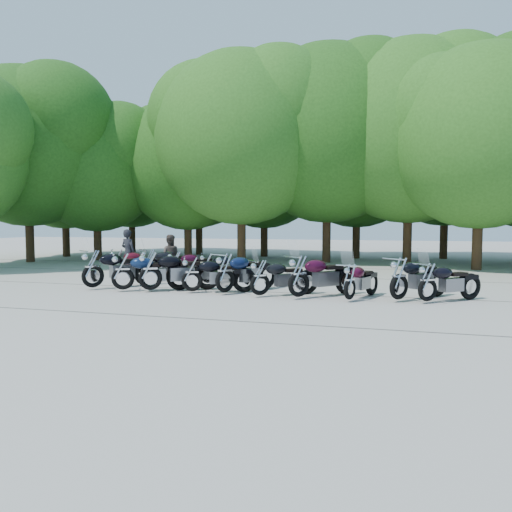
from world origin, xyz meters
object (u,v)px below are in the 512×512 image
(motorcycle_1, at_px, (123,270))
(motorcycle_7, at_px, (350,280))
(motorcycle_5, at_px, (260,276))
(motorcycle_8, at_px, (399,277))
(motorcycle_3, at_px, (192,273))
(rider_0, at_px, (128,253))
(rider_1, at_px, (170,257))
(motorcycle_12, at_px, (176,265))
(motorcycle_10, at_px, (118,262))
(motorcycle_11, at_px, (149,263))
(motorcycle_13, at_px, (208,266))
(motorcycle_0, at_px, (93,267))
(motorcycle_4, at_px, (225,271))
(motorcycle_9, at_px, (428,281))
(motorcycle_6, at_px, (299,275))
(motorcycle_2, at_px, (150,269))

(motorcycle_1, bearing_deg, motorcycle_7, -117.27)
(motorcycle_5, bearing_deg, motorcycle_8, -126.61)
(motorcycle_3, height_order, motorcycle_5, motorcycle_3)
(motorcycle_8, bearing_deg, motorcycle_5, 42.12)
(rider_0, bearing_deg, rider_1, -169.92)
(motorcycle_3, relative_size, motorcycle_7, 1.07)
(motorcycle_3, xyz_separation_m, motorcycle_5, (2.18, -0.22, -0.01))
(motorcycle_12, distance_m, rider_1, 1.22)
(motorcycle_10, bearing_deg, motorcycle_11, -122.91)
(motorcycle_13, height_order, rider_1, rider_1)
(motorcycle_13, xyz_separation_m, rider_1, (-1.81, 0.68, 0.24))
(motorcycle_8, bearing_deg, motorcycle_10, 23.55)
(motorcycle_8, relative_size, motorcycle_12, 1.10)
(motorcycle_1, bearing_deg, motorcycle_5, -116.36)
(motorcycle_0, distance_m, motorcycle_4, 4.38)
(motorcycle_9, bearing_deg, motorcycle_13, 28.49)
(motorcycle_0, xyz_separation_m, motorcycle_11, (0.56, 2.67, -0.05))
(motorcycle_3, relative_size, motorcycle_6, 0.90)
(motorcycle_1, xyz_separation_m, motorcycle_6, (5.49, 0.03, 0.02))
(motorcycle_5, xyz_separation_m, motorcycle_10, (-6.37, 2.96, 0.02))
(motorcycle_5, relative_size, motorcycle_10, 0.97)
(motorcycle_6, bearing_deg, motorcycle_9, -133.96)
(motorcycle_1, relative_size, motorcycle_6, 0.98)
(rider_1, bearing_deg, motorcycle_13, 140.92)
(motorcycle_8, xyz_separation_m, rider_1, (-8.36, 3.38, 0.15))
(motorcycle_6, bearing_deg, motorcycle_10, 20.41)
(motorcycle_5, bearing_deg, motorcycle_11, 20.74)
(rider_0, bearing_deg, motorcycle_9, 177.19)
(motorcycle_12, height_order, rider_0, rider_0)
(motorcycle_3, distance_m, motorcycle_10, 5.00)
(motorcycle_10, height_order, motorcycle_13, motorcycle_10)
(motorcycle_12, bearing_deg, motorcycle_11, 42.21)
(motorcycle_8, relative_size, rider_0, 1.30)
(motorcycle_1, xyz_separation_m, motorcycle_5, (4.35, 0.07, -0.07))
(motorcycle_8, bearing_deg, motorcycle_6, 44.55)
(motorcycle_12, bearing_deg, motorcycle_13, -117.72)
(motorcycle_1, height_order, rider_1, rider_1)
(motorcycle_4, distance_m, motorcycle_13, 3.16)
(motorcycle_2, height_order, motorcycle_3, motorcycle_2)
(motorcycle_3, relative_size, motorcycle_11, 0.94)
(motorcycle_2, distance_m, motorcycle_7, 6.03)
(motorcycle_4, bearing_deg, motorcycle_12, -12.56)
(motorcycle_4, xyz_separation_m, motorcycle_12, (-2.72, 2.42, -0.07))
(motorcycle_0, relative_size, motorcycle_3, 1.15)
(motorcycle_3, xyz_separation_m, motorcycle_7, (4.71, -0.29, -0.04))
(motorcycle_9, xyz_separation_m, rider_0, (-10.95, 3.61, 0.32))
(motorcycle_9, height_order, motorcycle_13, motorcycle_9)
(motorcycle_1, xyz_separation_m, motorcycle_7, (6.88, 0.00, -0.10))
(motorcycle_6, height_order, rider_0, rider_0)
(motorcycle_9, bearing_deg, motorcycle_0, 49.86)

